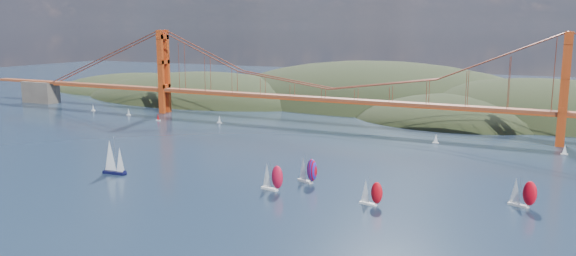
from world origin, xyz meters
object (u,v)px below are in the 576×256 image
at_px(sloop_navy, 113,157).
at_px(racer_2, 522,192).
at_px(racer_1, 371,192).
at_px(racer_0, 272,177).
at_px(racer_rwb, 307,169).

height_order(sloop_navy, racer_2, sloop_navy).
distance_m(racer_1, racer_2, 48.40).
relative_size(sloop_navy, racer_0, 1.42).
xyz_separation_m(racer_1, racer_rwb, (-29.45, 15.26, 0.73)).
bearing_deg(sloop_navy, racer_1, -1.81).
bearing_deg(racer_1, racer_2, 36.00).
bearing_deg(racer_2, racer_0, -147.53).
bearing_deg(racer_1, racer_0, -169.27).
xyz_separation_m(racer_1, racer_2, (44.21, 19.69, 0.47)).
bearing_deg(racer_1, racer_rwb, 164.60).
bearing_deg(racer_1, sloop_navy, -164.32).
bearing_deg(racer_2, sloop_navy, -150.53).
height_order(racer_0, racer_rwb, racer_rwb).
height_order(racer_2, racer_rwb, racer_rwb).
distance_m(racer_2, racer_rwb, 73.79).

